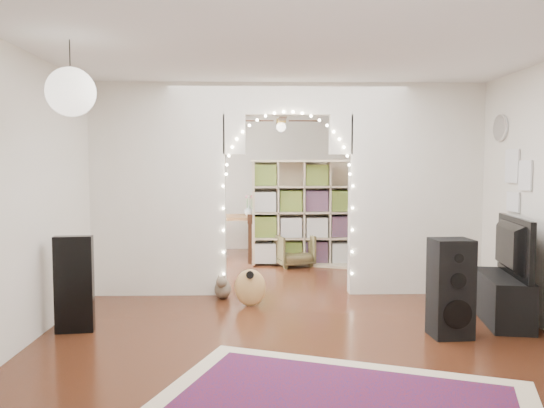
{
  "coord_description": "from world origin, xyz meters",
  "views": [
    {
      "loc": [
        -0.37,
        -6.8,
        1.64
      ],
      "look_at": [
        -0.19,
        0.3,
        1.14
      ],
      "focal_mm": 35.0,
      "sensor_mm": 36.0,
      "label": 1
    }
  ],
  "objects_px": {
    "floor_speaker": "(451,288)",
    "bookcase": "(303,212)",
    "dining_table": "(249,220)",
    "dining_chair_left": "(302,245)",
    "dining_chair_right": "(294,250)",
    "media_console": "(502,299)",
    "acoustic_guitar": "(250,273)"
  },
  "relations": [
    {
      "from": "floor_speaker",
      "to": "bookcase",
      "type": "distance_m",
      "value": 4.05
    },
    {
      "from": "bookcase",
      "to": "floor_speaker",
      "type": "bearing_deg",
      "value": -53.16
    },
    {
      "from": "dining_table",
      "to": "bookcase",
      "type": "bearing_deg",
      "value": -43.32
    },
    {
      "from": "dining_chair_left",
      "to": "dining_chair_right",
      "type": "distance_m",
      "value": 0.91
    },
    {
      "from": "media_console",
      "to": "dining_table",
      "type": "height_order",
      "value": "dining_table"
    },
    {
      "from": "acoustic_guitar",
      "to": "floor_speaker",
      "type": "distance_m",
      "value": 2.28
    },
    {
      "from": "acoustic_guitar",
      "to": "dining_chair_right",
      "type": "relative_size",
      "value": 1.56
    },
    {
      "from": "dining_chair_left",
      "to": "dining_chair_right",
      "type": "height_order",
      "value": "dining_chair_right"
    },
    {
      "from": "floor_speaker",
      "to": "media_console",
      "type": "relative_size",
      "value": 0.95
    },
    {
      "from": "acoustic_guitar",
      "to": "dining_chair_right",
      "type": "bearing_deg",
      "value": 86.25
    },
    {
      "from": "floor_speaker",
      "to": "dining_chair_left",
      "type": "xyz_separation_m",
      "value": [
        -1.06,
        4.58,
        -0.26
      ]
    },
    {
      "from": "acoustic_guitar",
      "to": "dining_table",
      "type": "height_order",
      "value": "acoustic_guitar"
    },
    {
      "from": "bookcase",
      "to": "dining_table",
      "type": "distance_m",
      "value": 1.21
    },
    {
      "from": "floor_speaker",
      "to": "media_console",
      "type": "distance_m",
      "value": 0.89
    },
    {
      "from": "dining_chair_left",
      "to": "dining_table",
      "type": "bearing_deg",
      "value": -162.1
    },
    {
      "from": "acoustic_guitar",
      "to": "bookcase",
      "type": "relative_size",
      "value": 0.52
    },
    {
      "from": "acoustic_guitar",
      "to": "bookcase",
      "type": "distance_m",
      "value": 2.88
    },
    {
      "from": "bookcase",
      "to": "dining_chair_right",
      "type": "relative_size",
      "value": 2.99
    },
    {
      "from": "dining_table",
      "to": "dining_chair_left",
      "type": "bearing_deg",
      "value": -7.44
    },
    {
      "from": "dining_chair_right",
      "to": "floor_speaker",
      "type": "bearing_deg",
      "value": -88.21
    },
    {
      "from": "dining_table",
      "to": "dining_chair_right",
      "type": "height_order",
      "value": "dining_table"
    },
    {
      "from": "media_console",
      "to": "dining_chair_left",
      "type": "bearing_deg",
      "value": 123.04
    },
    {
      "from": "acoustic_guitar",
      "to": "dining_chair_left",
      "type": "relative_size",
      "value": 1.92
    },
    {
      "from": "dining_table",
      "to": "dining_chair_left",
      "type": "relative_size",
      "value": 2.62
    },
    {
      "from": "dining_chair_left",
      "to": "floor_speaker",
      "type": "bearing_deg",
      "value": -55.95
    },
    {
      "from": "dining_chair_right",
      "to": "media_console",
      "type": "bearing_deg",
      "value": -75.51
    },
    {
      "from": "dining_table",
      "to": "dining_chair_left",
      "type": "height_order",
      "value": "dining_table"
    },
    {
      "from": "dining_chair_left",
      "to": "acoustic_guitar",
      "type": "bearing_deg",
      "value": -83.62
    },
    {
      "from": "media_console",
      "to": "acoustic_guitar",
      "type": "bearing_deg",
      "value": 174.76
    },
    {
      "from": "acoustic_guitar",
      "to": "floor_speaker",
      "type": "height_order",
      "value": "acoustic_guitar"
    },
    {
      "from": "media_console",
      "to": "dining_table",
      "type": "xyz_separation_m",
      "value": [
        -2.75,
        4.17,
        0.43
      ]
    },
    {
      "from": "floor_speaker",
      "to": "dining_table",
      "type": "distance_m",
      "value": 5.06
    }
  ]
}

